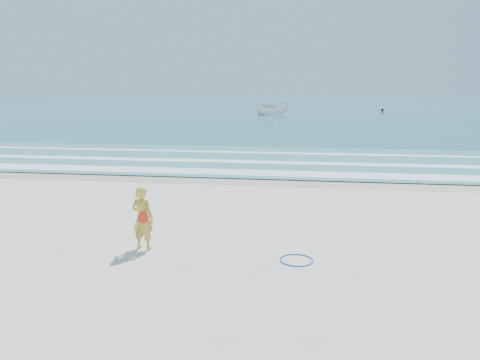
# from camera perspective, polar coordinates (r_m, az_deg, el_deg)

# --- Properties ---
(ground) EXTENTS (400.00, 400.00, 0.00)m
(ground) POSITION_cam_1_polar(r_m,az_deg,el_deg) (10.62, -6.49, -9.49)
(ground) COLOR silver
(ground) RESTS_ON ground
(wet_sand) EXTENTS (400.00, 2.40, 0.00)m
(wet_sand) POSITION_cam_1_polar(r_m,az_deg,el_deg) (19.14, 0.30, 0.07)
(wet_sand) COLOR #B2A893
(wet_sand) RESTS_ON ground
(ocean) EXTENTS (400.00, 190.00, 0.04)m
(ocean) POSITION_cam_1_polar(r_m,az_deg,el_deg) (114.67, 7.02, 9.51)
(ocean) COLOR #19727F
(ocean) RESTS_ON ground
(shallow) EXTENTS (400.00, 10.00, 0.01)m
(shallow) POSITION_cam_1_polar(r_m,az_deg,el_deg) (24.01, 1.95, 2.51)
(shallow) COLOR #59B7AD
(shallow) RESTS_ON ocean
(foam_near) EXTENTS (400.00, 1.40, 0.01)m
(foam_near) POSITION_cam_1_polar(r_m,az_deg,el_deg) (20.39, 0.81, 0.93)
(foam_near) COLOR white
(foam_near) RESTS_ON shallow
(foam_mid) EXTENTS (400.00, 0.90, 0.01)m
(foam_mid) POSITION_cam_1_polar(r_m,az_deg,el_deg) (23.23, 1.73, 2.22)
(foam_mid) COLOR white
(foam_mid) RESTS_ON shallow
(foam_far) EXTENTS (400.00, 0.60, 0.01)m
(foam_far) POSITION_cam_1_polar(r_m,az_deg,el_deg) (26.47, 2.54, 3.36)
(foam_far) COLOR white
(foam_far) RESTS_ON shallow
(hoop) EXTENTS (0.88, 0.88, 0.03)m
(hoop) POSITION_cam_1_polar(r_m,az_deg,el_deg) (10.50, 6.90, -9.66)
(hoop) COLOR blue
(hoop) RESTS_ON ground
(boat) EXTENTS (4.27, 1.62, 1.65)m
(boat) POSITION_cam_1_polar(r_m,az_deg,el_deg) (60.95, 3.95, 8.70)
(boat) COLOR silver
(boat) RESTS_ON ocean
(buoy) EXTENTS (0.41, 0.41, 0.41)m
(buoy) POSITION_cam_1_polar(r_m,az_deg,el_deg) (72.27, 16.97, 8.18)
(buoy) COLOR black
(buoy) RESTS_ON ocean
(woman) EXTENTS (0.62, 0.47, 1.51)m
(woman) POSITION_cam_1_polar(r_m,az_deg,el_deg) (11.13, -11.79, -4.57)
(woman) COLOR gold
(woman) RESTS_ON ground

